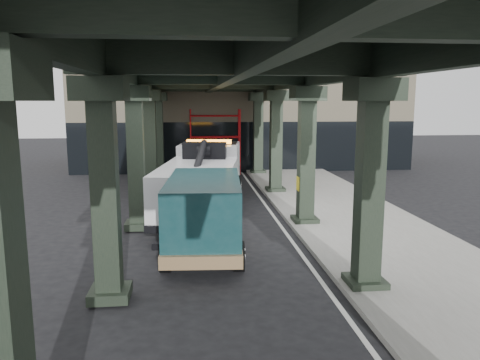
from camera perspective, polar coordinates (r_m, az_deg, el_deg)
ground at (r=15.07m, az=0.01°, el=-7.76°), size 90.00×90.00×0.00m
sidewalk at (r=17.93m, az=13.81°, el=-4.95°), size 5.00×40.00×0.15m
lane_stripe at (r=17.22m, az=4.96°, el=-5.55°), size 0.12×38.00×0.01m
viaduct at (r=16.37m, az=-2.18°, el=12.97°), size 7.40×32.00×6.40m
building at (r=34.49m, az=-0.21°, el=8.78°), size 22.00×10.00×8.00m
scaffolding at (r=29.09m, az=-3.06°, el=4.88°), size 3.08×0.88×4.00m
tow_truck at (r=18.70m, az=-4.43°, el=0.22°), size 3.79×9.35×2.98m
towed_van at (r=14.12m, az=-4.33°, el=-3.83°), size 2.58×5.75×2.28m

